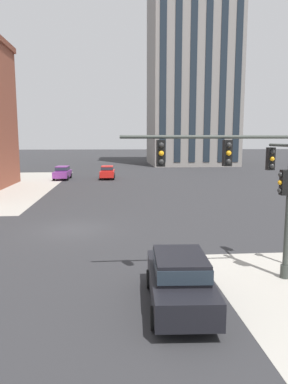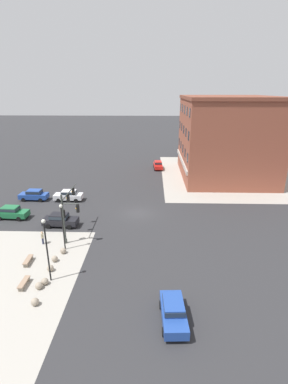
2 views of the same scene
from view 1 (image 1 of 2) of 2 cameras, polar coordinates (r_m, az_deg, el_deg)
name	(u,v)px [view 1 (image 1 of 2)]	position (r m, az deg, el deg)	size (l,w,h in m)	color
ground_plane	(72,230)	(20.81, -11.38, -5.91)	(320.00, 320.00, 0.00)	#2D2D30
traffic_signal_main	(255,178)	(13.42, 17.30, 2.11)	(6.20, 2.09, 5.91)	#383D38
car_main_southbound_near	(107,172)	(46.53, -5.87, 3.24)	(1.97, 4.44, 1.68)	red
car_cross_westbound	(180,278)	(11.22, 5.69, -13.46)	(2.06, 4.49, 1.68)	black
car_main_mid	(62,172)	(46.84, -12.87, 3.11)	(1.99, 4.45, 1.68)	#7A3389
residential_tower_skyline_right	(192,42)	(76.58, 7.59, 22.56)	(16.47, 17.05, 47.71)	gray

